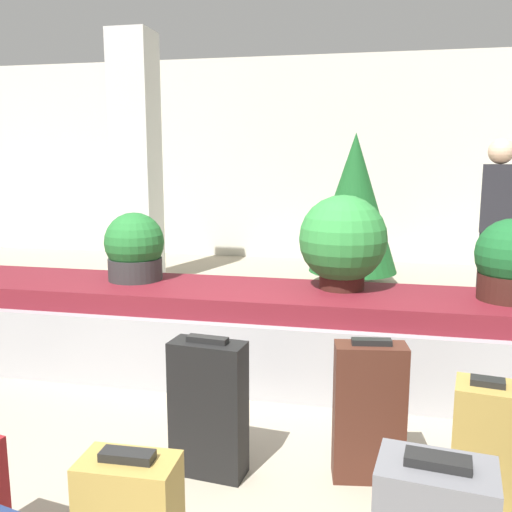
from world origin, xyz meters
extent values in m
plane|color=#9E937F|center=(0.00, 0.00, 0.00)|extent=(18.00, 18.00, 0.00)
cube|color=beige|center=(0.00, 6.45, 1.60)|extent=(18.00, 0.06, 3.20)
cube|color=#9E9EA3|center=(0.00, 1.35, 0.26)|extent=(6.77, 0.98, 0.52)
cube|color=maroon|center=(0.00, 1.35, 0.60)|extent=(6.50, 0.82, 0.15)
cube|color=silver|center=(-2.19, 4.20, 1.60)|extent=(0.51, 0.51, 3.20)
cube|color=black|center=(1.09, -1.05, 0.74)|extent=(0.21, 0.11, 0.03)
cube|color=black|center=(0.11, -1.14, 0.70)|extent=(0.18, 0.07, 0.03)
cube|color=black|center=(0.05, -0.06, 0.36)|extent=(0.41, 0.22, 0.72)
cube|color=black|center=(0.05, -0.06, 0.74)|extent=(0.22, 0.08, 0.03)
cube|color=#A3843D|center=(1.40, -0.10, 0.31)|extent=(0.31, 0.28, 0.63)
cube|color=black|center=(1.40, -0.10, 0.64)|extent=(0.16, 0.11, 0.03)
cube|color=#472319|center=(0.87, 0.06, 0.36)|extent=(0.38, 0.22, 0.73)
cube|color=black|center=(0.87, 0.06, 0.74)|extent=(0.21, 0.09, 0.03)
cylinder|color=#381914|center=(0.63, 1.50, 0.77)|extent=(0.34, 0.34, 0.20)
sphere|color=#2D7F38|center=(0.63, 1.50, 1.05)|extent=(0.66, 0.66, 0.66)
cylinder|color=#2D2D2D|center=(-1.02, 1.46, 0.76)|extent=(0.43, 0.43, 0.18)
sphere|color=#236B2D|center=(-1.02, 1.46, 0.98)|extent=(0.48, 0.48, 0.48)
cylinder|color=#381914|center=(1.79, 1.40, 0.77)|extent=(0.43, 0.43, 0.18)
sphere|color=#195B28|center=(1.79, 1.40, 0.99)|extent=(0.50, 0.50, 0.50)
cylinder|color=#282833|center=(1.97, 3.52, 0.44)|extent=(0.11, 0.11, 0.88)
cylinder|color=#282833|center=(2.17, 3.52, 0.44)|extent=(0.11, 0.11, 0.88)
cube|color=#232328|center=(2.07, 3.52, 1.23)|extent=(0.35, 0.24, 0.70)
sphere|color=beige|center=(2.07, 3.52, 1.70)|extent=(0.26, 0.26, 0.26)
cylinder|color=#4C331E|center=(0.57, 4.65, 0.09)|extent=(0.16, 0.16, 0.18)
cone|color=#195623|center=(0.57, 4.65, 1.07)|extent=(1.13, 1.13, 1.77)
camera|label=1|loc=(0.89, -2.73, 1.66)|focal=40.00mm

